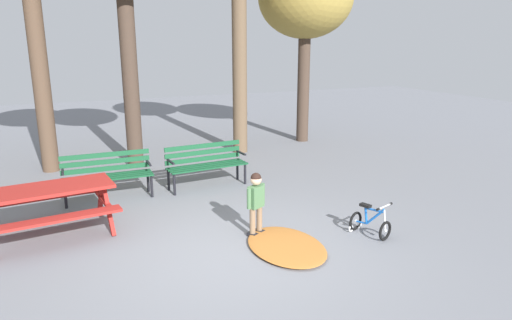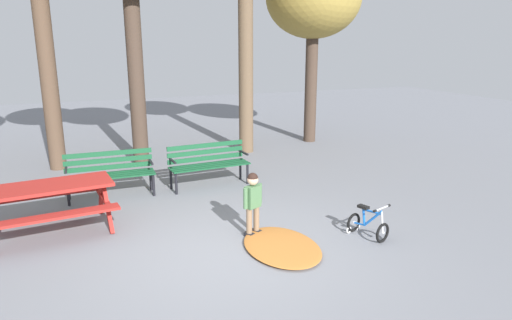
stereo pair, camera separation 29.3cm
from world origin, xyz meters
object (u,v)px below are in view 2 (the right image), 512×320
park_bench_far_left (110,170)px  child_standing (253,199)px  picnic_table (50,196)px  park_bench_left (208,161)px  kids_bicycle (368,224)px

park_bench_far_left → child_standing: size_ratio=1.64×
picnic_table → child_standing: size_ratio=1.97×
park_bench_far_left → picnic_table: bearing=-124.9°
picnic_table → park_bench_left: 3.19m
picnic_table → kids_bicycle: picnic_table is taller
picnic_table → child_standing: bearing=-23.9°
picnic_table → kids_bicycle: 4.80m
park_bench_left → park_bench_far_left: bearing=179.1°
child_standing → kids_bicycle: child_standing is taller
park_bench_far_left → park_bench_left: size_ratio=0.99×
park_bench_left → child_standing: child_standing is taller
picnic_table → child_standing: (2.80, -1.24, -0.02)m
picnic_table → park_bench_far_left: bearing=55.1°
park_bench_far_left → child_standing: 3.21m
park_bench_far_left → child_standing: child_standing is taller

